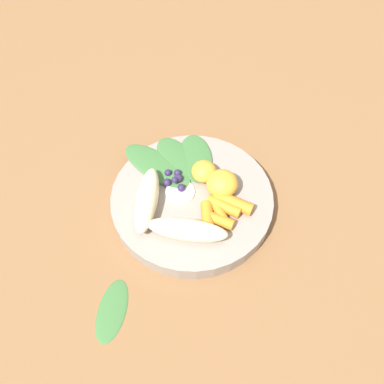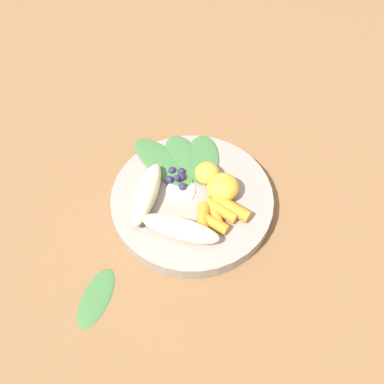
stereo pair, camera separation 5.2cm
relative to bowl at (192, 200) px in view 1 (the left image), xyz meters
The scene contains 17 objects.
ground_plane 0.01m from the bowl, ahead, with size 2.40×2.40×0.00m, color brown.
bowl is the anchor object (origin of this frame).
banana_peeled_left 0.08m from the bowl, 81.98° to the left, with size 0.12×0.03×0.03m, color beige.
banana_peeled_right 0.08m from the bowl, 12.43° to the left, with size 0.12×0.03×0.03m, color beige.
orange_segment_near 0.05m from the bowl, 120.44° to the right, with size 0.04×0.04×0.03m, color #F4A833.
orange_segment_far 0.06m from the bowl, behind, with size 0.05×0.05×0.04m, color #F4A833.
carrot_front 0.06m from the bowl, 112.62° to the left, with size 0.02×0.02×0.06m, color orange.
carrot_mid_left 0.07m from the bowl, 126.05° to the left, with size 0.02×0.02×0.05m, color orange.
carrot_mid_right 0.06m from the bowl, 137.70° to the left, with size 0.02×0.02×0.05m, color orange.
carrot_rear 0.06m from the bowl, 149.25° to the left, with size 0.02×0.02×0.05m, color orange.
carrot_small 0.07m from the bowl, 160.22° to the left, with size 0.02×0.02×0.06m, color orange.
blueberry_pile 0.04m from the bowl, 48.43° to the right, with size 0.04×0.04×0.02m.
coconut_shred_patch 0.03m from the bowl, 19.72° to the right, with size 0.05×0.05×0.00m, color white.
kale_leaf_left 0.08m from the bowl, 97.53° to the right, with size 0.11×0.05×0.01m, color #3D7038.
kale_leaf_right 0.08m from the bowl, 73.79° to the right, with size 0.10×0.05×0.01m, color #3D7038.
kale_leaf_rear 0.08m from the bowl, 47.78° to the right, with size 0.14×0.05×0.01m, color #3D7038.
kale_leaf_stray 0.21m from the bowl, 54.83° to the left, with size 0.09×0.04×0.01m, color #3D7038.
Camera 1 is at (0.02, 0.35, 0.55)m, focal length 37.29 mm.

